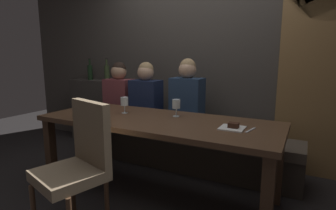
# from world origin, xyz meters

# --- Properties ---
(ground) EXTENTS (9.00, 9.00, 0.00)m
(ground) POSITION_xyz_m (0.00, 0.00, 0.00)
(ground) COLOR black
(back_wall_tiled) EXTENTS (6.00, 0.12, 3.00)m
(back_wall_tiled) POSITION_xyz_m (0.00, 1.22, 1.50)
(back_wall_tiled) COLOR #423D38
(back_wall_tiled) RESTS_ON ground
(arched_door) EXTENTS (0.90, 0.05, 2.55)m
(arched_door) POSITION_xyz_m (1.35, 1.15, 1.36)
(arched_door) COLOR olive
(arched_door) RESTS_ON ground
(back_counter) EXTENTS (1.10, 0.28, 0.95)m
(back_counter) POSITION_xyz_m (-1.55, 1.04, 0.47)
(back_counter) COLOR #38342F
(back_counter) RESTS_ON ground
(dining_table) EXTENTS (2.20, 0.84, 0.74)m
(dining_table) POSITION_xyz_m (0.00, 0.00, 0.65)
(dining_table) COLOR #412B1C
(dining_table) RESTS_ON ground
(banquette_bench) EXTENTS (2.50, 0.44, 0.45)m
(banquette_bench) POSITION_xyz_m (0.00, 0.70, 0.23)
(banquette_bench) COLOR #312A23
(banquette_bench) RESTS_ON ground
(chair_near_side) EXTENTS (0.55, 0.55, 0.98)m
(chair_near_side) POSITION_xyz_m (-0.25, -0.72, 0.56)
(chair_near_side) COLOR #4C3321
(chair_near_side) RESTS_ON ground
(diner_redhead) EXTENTS (0.36, 0.24, 0.78)m
(diner_redhead) POSITION_xyz_m (-0.97, 0.70, 0.82)
(diner_redhead) COLOR brown
(diner_redhead) RESTS_ON banquette_bench
(diner_bearded) EXTENTS (0.36, 0.24, 0.79)m
(diner_bearded) POSITION_xyz_m (-0.55, 0.69, 0.82)
(diner_bearded) COLOR #192342
(diner_bearded) RESTS_ON banquette_bench
(diner_far_end) EXTENTS (0.36, 0.24, 0.83)m
(diner_far_end) POSITION_xyz_m (-0.01, 0.72, 0.84)
(diner_far_end) COLOR navy
(diner_far_end) RESTS_ON banquette_bench
(wine_bottle_dark_red) EXTENTS (0.08, 0.08, 0.33)m
(wine_bottle_dark_red) POSITION_xyz_m (-1.76, 1.02, 1.07)
(wine_bottle_dark_red) COLOR black
(wine_bottle_dark_red) RESTS_ON back_counter
(wine_bottle_pale_label) EXTENTS (0.08, 0.08, 0.33)m
(wine_bottle_pale_label) POSITION_xyz_m (-1.45, 1.04, 1.07)
(wine_bottle_pale_label) COLOR #384728
(wine_bottle_pale_label) RESTS_ON back_counter
(wine_glass_center_front) EXTENTS (0.08, 0.08, 0.16)m
(wine_glass_center_front) POSITION_xyz_m (-0.42, 0.07, 0.85)
(wine_glass_center_front) COLOR silver
(wine_glass_center_front) RESTS_ON dining_table
(wine_glass_far_left) EXTENTS (0.08, 0.08, 0.16)m
(wine_glass_far_left) POSITION_xyz_m (-0.67, -0.31, 0.86)
(wine_glass_far_left) COLOR silver
(wine_glass_far_left) RESTS_ON dining_table
(wine_glass_end_left) EXTENTS (0.08, 0.08, 0.16)m
(wine_glass_end_left) POSITION_xyz_m (0.11, 0.18, 0.86)
(wine_glass_end_left) COLOR silver
(wine_glass_end_left) RESTS_ON dining_table
(espresso_cup) EXTENTS (0.12, 0.12, 0.06)m
(espresso_cup) POSITION_xyz_m (-0.95, 0.12, 0.77)
(espresso_cup) COLOR white
(espresso_cup) RESTS_ON dining_table
(dessert_plate) EXTENTS (0.19, 0.19, 0.05)m
(dessert_plate) POSITION_xyz_m (0.70, -0.01, 0.75)
(dessert_plate) COLOR white
(dessert_plate) RESTS_ON dining_table
(fork_on_table) EXTENTS (0.05, 0.17, 0.01)m
(fork_on_table) POSITION_xyz_m (0.84, -0.00, 0.74)
(fork_on_table) COLOR silver
(fork_on_table) RESTS_ON dining_table
(folded_napkin) EXTENTS (0.12, 0.11, 0.01)m
(folded_napkin) POSITION_xyz_m (-0.63, -0.06, 0.74)
(folded_napkin) COLOR silver
(folded_napkin) RESTS_ON dining_table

